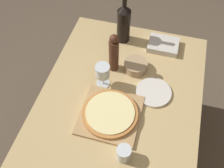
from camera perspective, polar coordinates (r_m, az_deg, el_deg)
ground_plane at (r=2.12m, az=0.92°, el=-14.90°), size 12.00×12.00×0.00m
dining_table at (r=1.55m, az=1.23°, el=-6.29°), size 0.91×1.30×0.73m
cutting_board at (r=1.42m, az=-0.42°, el=-6.74°), size 0.32×0.32×0.02m
pizza at (r=1.40m, az=-0.42°, el=-6.33°), size 0.30×0.30×0.02m
wine_bottle at (r=1.70m, az=2.56°, el=13.13°), size 0.09×0.09×0.34m
pepper_mill at (r=1.52m, az=0.39°, el=6.68°), size 0.06×0.06×0.27m
wine_glass at (r=1.46m, az=-2.07°, el=2.66°), size 0.08×0.08×0.16m
small_bowl at (r=1.60m, az=5.17°, el=3.94°), size 0.14×0.14×0.05m
drinking_tumbler at (r=1.29m, az=2.56°, el=-14.84°), size 0.07×0.07×0.08m
dinner_plate at (r=1.52m, az=9.03°, el=-1.77°), size 0.20×0.20×0.01m
food_container at (r=1.76m, az=11.08°, el=8.34°), size 0.19×0.15×0.04m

